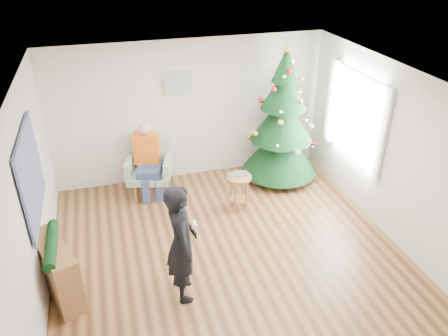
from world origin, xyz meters
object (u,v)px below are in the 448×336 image
object	(u,v)px
stool	(239,192)
armchair	(150,173)
console	(58,271)
christmas_tree	(282,121)
standing_man	(182,243)

from	to	relation	value
stool	armchair	distance (m)	1.68
stool	console	distance (m)	3.11
armchair	christmas_tree	bearing A→B (deg)	12.15
christmas_tree	armchair	world-z (taller)	christmas_tree
console	christmas_tree	bearing A→B (deg)	7.36
stool	armchair	size ratio (longest dim) A/B	0.62
stool	christmas_tree	bearing A→B (deg)	37.81
standing_man	console	xyz separation A→B (m)	(-1.54, 0.41, -0.42)
armchair	console	distance (m)	2.69
christmas_tree	stool	world-z (taller)	christmas_tree
stool	standing_man	bearing A→B (deg)	-127.33
stool	standing_man	world-z (taller)	standing_man
armchair	standing_man	distance (m)	2.71
standing_man	stool	bearing A→B (deg)	-35.19
standing_man	console	bearing A→B (deg)	77.16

